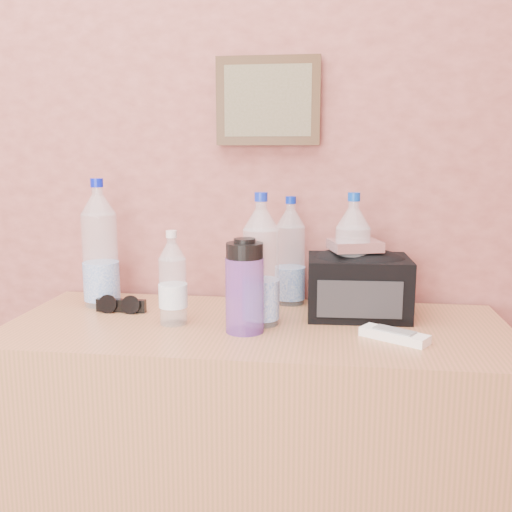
{
  "coord_description": "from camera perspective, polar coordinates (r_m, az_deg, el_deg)",
  "views": [
    {
      "loc": [
        0.72,
        0.29,
        1.25
      ],
      "look_at": [
        0.53,
        1.71,
        0.99
      ],
      "focal_mm": 40.0,
      "sensor_mm": 36.0,
      "label": 1
    }
  ],
  "objects": [
    {
      "name": "toiletry_bag",
      "position": [
        1.57,
        10.18,
        -2.65
      ],
      "size": [
        0.28,
        0.21,
        0.18
      ],
      "primitive_type": null,
      "rotation": [
        0.0,
        0.0,
        0.04
      ],
      "color": "black",
      "rests_on": "dresser"
    },
    {
      "name": "pet_small",
      "position": [
        1.49,
        -8.32,
        -2.72
      ],
      "size": [
        0.07,
        0.07,
        0.25
      ],
      "rotation": [
        0.0,
        0.0,
        0.28
      ],
      "color": "silver",
      "rests_on": "dresser"
    },
    {
      "name": "sunglasses",
      "position": [
        1.64,
        -13.33,
        -4.84
      ],
      "size": [
        0.14,
        0.05,
        0.04
      ],
      "primitive_type": null,
      "rotation": [
        0.0,
        0.0,
        -0.01
      ],
      "color": "black",
      "rests_on": "dresser"
    },
    {
      "name": "dresser",
      "position": [
        1.66,
        -0.01,
        -20.37
      ],
      "size": [
        1.3,
        0.54,
        0.81
      ],
      "primitive_type": "cube",
      "color": "#A4734D",
      "rests_on": "ground"
    },
    {
      "name": "picture_frame",
      "position": [
        1.7,
        1.22,
        15.23
      ],
      "size": [
        0.3,
        0.03,
        0.25
      ],
      "primitive_type": null,
      "color": "#382311",
      "rests_on": "room_shell"
    },
    {
      "name": "pet_large_c",
      "position": [
        1.54,
        9.58,
        -0.75
      ],
      "size": [
        0.09,
        0.09,
        0.34
      ],
      "rotation": [
        0.0,
        0.0,
        -0.32
      ],
      "color": "white",
      "rests_on": "dresser"
    },
    {
      "name": "pet_large_a",
      "position": [
        1.71,
        -15.33,
        0.57
      ],
      "size": [
        0.1,
        0.1,
        0.37
      ],
      "rotation": [
        0.0,
        0.0,
        0.19
      ],
      "color": "silver",
      "rests_on": "dresser"
    },
    {
      "name": "pet_large_d",
      "position": [
        1.46,
        0.5,
        -1.1
      ],
      "size": [
        0.09,
        0.09,
        0.34
      ],
      "rotation": [
        0.0,
        0.0,
        -0.41
      ],
      "color": "white",
      "rests_on": "dresser"
    },
    {
      "name": "ac_remote",
      "position": [
        1.41,
        13.66,
        -7.73
      ],
      "size": [
        0.17,
        0.13,
        0.02
      ],
      "primitive_type": "cube",
      "rotation": [
        0.0,
        0.0,
        -0.56
      ],
      "color": "silver",
      "rests_on": "dresser"
    },
    {
      "name": "nalgene_bottle",
      "position": [
        1.4,
        -1.14,
        -3.05
      ],
      "size": [
        0.1,
        0.1,
        0.23
      ],
      "rotation": [
        0.0,
        0.0,
        -0.14
      ],
      "color": "purple",
      "rests_on": "dresser"
    },
    {
      "name": "pet_large_b",
      "position": [
        1.67,
        3.44,
        -0.07
      ],
      "size": [
        0.09,
        0.09,
        0.32
      ],
      "rotation": [
        0.0,
        0.0,
        0.23
      ],
      "color": "silver",
      "rests_on": "dresser"
    },
    {
      "name": "foil_packet",
      "position": [
        1.54,
        9.85,
        1.05
      ],
      "size": [
        0.15,
        0.14,
        0.03
      ],
      "primitive_type": "cube",
      "rotation": [
        0.0,
        0.0,
        0.29
      ],
      "color": "silver",
      "rests_on": "toiletry_bag"
    }
  ]
}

